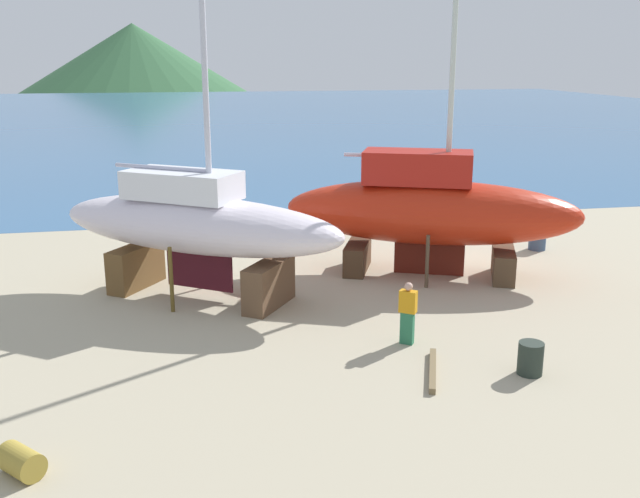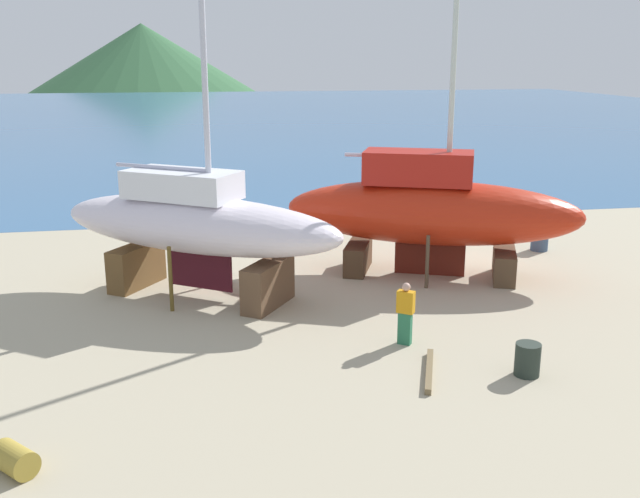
{
  "view_description": "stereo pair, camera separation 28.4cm",
  "coord_description": "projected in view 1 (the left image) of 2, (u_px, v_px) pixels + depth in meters",
  "views": [
    {
      "loc": [
        -9.31,
        -23.37,
        7.3
      ],
      "look_at": [
        -5.1,
        -1.34,
        1.21
      ],
      "focal_mm": 40.28,
      "sensor_mm": 36.0,
      "label": 1
    },
    {
      "loc": [
        -9.03,
        -23.43,
        7.3
      ],
      "look_at": [
        -5.1,
        -1.34,
        1.21
      ],
      "focal_mm": 40.28,
      "sensor_mm": 36.0,
      "label": 2
    }
  ],
  "objects": [
    {
      "name": "sailboat_small_center",
      "position": [
        430.0,
        209.0,
        24.09
      ],
      "size": [
        10.2,
        6.22,
        18.23
      ],
      "rotation": [
        0.0,
        0.0,
        -0.38
      ],
      "color": "#4F3926",
      "rests_on": "ground"
    },
    {
      "name": "barrel_tar_black",
      "position": [
        537.0,
        239.0,
        27.68
      ],
      "size": [
        0.76,
        0.76,
        0.86
      ],
      "primitive_type": "cylinder",
      "rotation": [
        0.0,
        0.0,
        2.96
      ],
      "color": "#3C516D",
      "rests_on": "ground"
    },
    {
      "name": "barrel_by_slipway",
      "position": [
        21.0,
        462.0,
        12.81
      ],
      "size": [
        0.97,
        0.99,
        0.54
      ],
      "primitive_type": "cylinder",
      "rotation": [
        1.57,
        0.0,
        3.88
      ],
      "color": "olive",
      "rests_on": "ground"
    },
    {
      "name": "barrel_blue_faded",
      "position": [
        530.0,
        358.0,
        16.87
      ],
      "size": [
        0.68,
        0.68,
        0.79
      ],
      "primitive_type": "cylinder",
      "rotation": [
        0.0,
        0.0,
        1.42
      ],
      "color": "#263029",
      "rests_on": "ground"
    },
    {
      "name": "ground_plane",
      "position": [
        503.0,
        304.0,
        21.76
      ],
      "size": [
        48.82,
        48.82,
        0.0
      ],
      "primitive_type": "plane",
      "color": "tan"
    },
    {
      "name": "sea_water",
      "position": [
        257.0,
        115.0,
        89.69
      ],
      "size": [
        137.9,
        118.91,
        0.01
      ],
      "primitive_type": "cube",
      "color": "#336292",
      "rests_on": "ground"
    },
    {
      "name": "sailboat_large_starboard",
      "position": [
        196.0,
        224.0,
        21.84
      ],
      "size": [
        9.52,
        7.63,
        15.68
      ],
      "rotation": [
        0.0,
        0.0,
        -0.59
      ],
      "color": "brown",
      "rests_on": "ground"
    },
    {
      "name": "timber_long_fore",
      "position": [
        433.0,
        370.0,
        16.99
      ],
      "size": [
        0.92,
        2.21,
        0.15
      ],
      "primitive_type": "cube",
      "rotation": [
        0.0,
        0.0,
        1.22
      ],
      "color": "brown",
      "rests_on": "ground"
    },
    {
      "name": "worker",
      "position": [
        408.0,
        312.0,
        18.54
      ],
      "size": [
        0.5,
        0.45,
        1.67
      ],
      "rotation": [
        0.0,
        0.0,
        4.1
      ],
      "color": "#296D49",
      "rests_on": "ground"
    },
    {
      "name": "headland_hill",
      "position": [
        135.0,
        81.0,
        205.11
      ],
      "size": [
        106.31,
        106.31,
        31.74
      ],
      "primitive_type": "cone",
      "color": "#33603A",
      "rests_on": "ground"
    }
  ]
}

